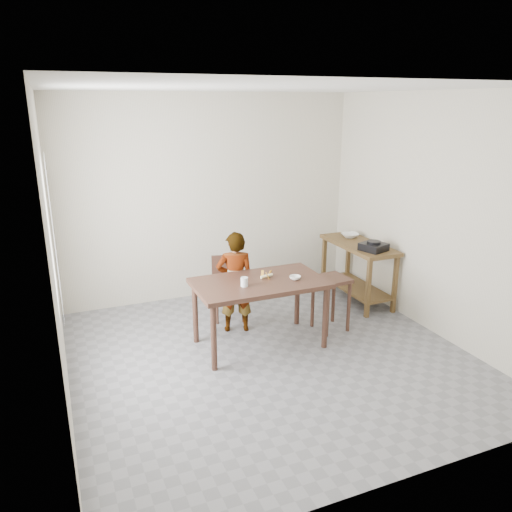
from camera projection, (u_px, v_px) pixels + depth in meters
name	position (u px, v px, depth m)	size (l,w,h in m)	color
floor	(270.00, 358.00, 5.28)	(4.00, 4.00, 0.04)	slate
ceiling	(273.00, 85.00, 4.47)	(4.00, 4.00, 0.04)	white
wall_back	(209.00, 198.00, 6.65)	(4.00, 0.04, 2.70)	beige
wall_front	(406.00, 309.00, 3.09)	(4.00, 0.04, 2.70)	beige
wall_left	(50.00, 257.00, 4.13)	(0.04, 4.00, 2.70)	beige
wall_right	(435.00, 216.00, 5.61)	(0.04, 4.00, 2.70)	beige
window_pane	(54.00, 233.00, 4.28)	(0.02, 1.10, 1.30)	white
dining_table	(260.00, 313.00, 5.43)	(1.40, 0.80, 0.75)	#41271C
prep_counter	(357.00, 272.00, 6.67)	(0.50, 1.20, 0.80)	brown
child	(235.00, 282.00, 5.72)	(0.44, 0.29, 1.19)	silver
dining_chair	(228.00, 289.00, 6.12)	(0.37, 0.37, 0.76)	#41271C
stool	(331.00, 303.00, 5.83)	(0.36, 0.36, 0.64)	#41271C
glass_tumbler	(244.00, 282.00, 5.15)	(0.08, 0.08, 0.10)	white
small_bowl	(295.00, 278.00, 5.36)	(0.12, 0.12, 0.04)	white
banana	(266.00, 276.00, 5.40)	(0.16, 0.11, 0.06)	yellow
serving_bowl	(350.00, 235.00, 6.82)	(0.23, 0.23, 0.06)	white
gas_burner	(374.00, 247.00, 6.21)	(0.28, 0.28, 0.09)	black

